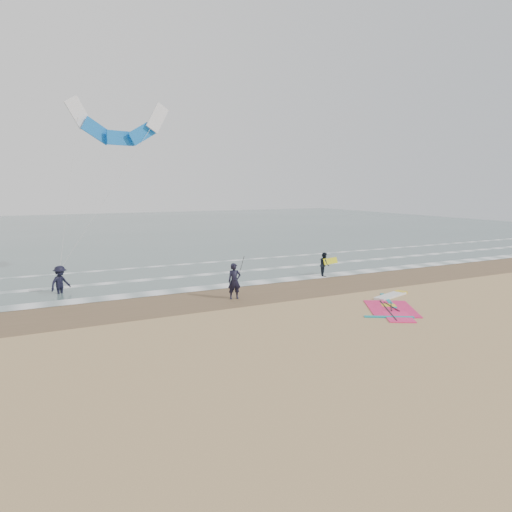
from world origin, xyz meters
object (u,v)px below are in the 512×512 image
person_standing (234,281)px  surf_kite (120,127)px  windsurf_rig (392,305)px  person_wading (60,277)px  person_walking (324,264)px

person_standing → surf_kite: bearing=127.7°
windsurf_rig → surf_kite: 18.40m
person_wading → surf_kite: 9.40m
person_walking → surf_kite: surf_kite is taller
windsurf_rig → person_standing: 7.96m
person_standing → person_wading: person_wading is taller
windsurf_rig → surf_kite: bearing=131.3°
windsurf_rig → person_standing: (-6.38, 4.67, 0.90)m
surf_kite → person_standing: bearing=-60.5°
person_walking → surf_kite: 15.17m
windsurf_rig → person_walking: 7.79m
person_walking → person_wading: person_wading is taller
windsurf_rig → person_standing: bearing=143.8°
person_walking → person_wading: 15.85m
windsurf_rig → person_walking: size_ratio=3.29×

